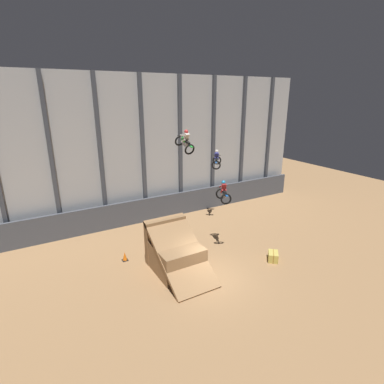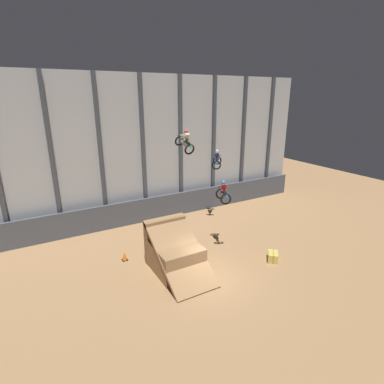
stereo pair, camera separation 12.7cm
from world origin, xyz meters
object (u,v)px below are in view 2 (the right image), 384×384
Objects in this scene: rider_bike_center_air at (223,193)px; traffic_cone_near_ramp at (125,256)px; rider_bike_right_air at (217,160)px; dirt_ramp at (174,252)px; hay_bale_trackside at (273,257)px; rider_bike_left_air at (185,142)px.

traffic_cone_near_ramp is (-6.48, 1.57, -3.67)m from rider_bike_center_air.
rider_bike_right_air is 10.49m from traffic_cone_near_ramp.
rider_bike_right_air is at bearing 38.10° from dirt_ramp.
dirt_ramp is 2.60× the size of rider_bike_center_air.
rider_bike_center_air is 5.10m from rider_bike_right_air.
hay_bale_trackside is at bearing -29.86° from traffic_cone_near_ramp.
hay_bale_trackside is at bearing -39.13° from rider_bike_center_air.
rider_bike_center_air is at bearing 119.21° from hay_bale_trackside.
rider_bike_center_air reaches higher than dirt_ramp.
rider_bike_left_air is 1.10× the size of rider_bike_right_air.
dirt_ramp is at bearing -104.88° from rider_bike_right_air.
traffic_cone_near_ramp is 0.54× the size of hay_bale_trackside.
traffic_cone_near_ramp is (-8.88, -2.77, -4.85)m from rider_bike_right_air.
rider_bike_left_air is at bearing 6.53° from traffic_cone_near_ramp.
rider_bike_left_air reaches higher than traffic_cone_near_ramp.
rider_bike_center_air is (4.10, 0.75, 2.93)m from dirt_ramp.
hay_bale_trackside is (-0.62, -7.51, -4.85)m from rider_bike_right_air.
rider_bike_left_air reaches higher than rider_bike_center_air.
dirt_ramp is 7.96× the size of traffic_cone_near_ramp.
rider_bike_left_air is 1.73× the size of hay_bale_trackside.
dirt_ramp is at bearing -44.14° from traffic_cone_near_ramp.
hay_bale_trackside is (5.87, -2.42, -0.74)m from dirt_ramp.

